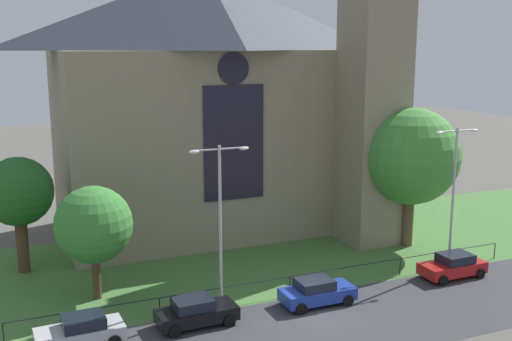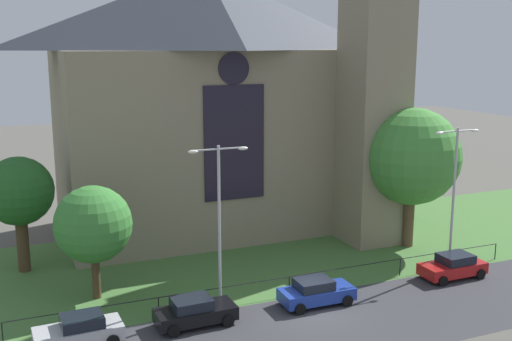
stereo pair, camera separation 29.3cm
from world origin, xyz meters
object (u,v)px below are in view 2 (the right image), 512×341
object	(u,v)px
tree_left_near	(93,225)
streetlamp_near	(219,208)
church_building	(218,99)
tree_right_near	(412,157)
parked_car_red	(453,266)
tree_left_far	(19,192)
parked_car_blue	(316,292)
tree_right_far	(387,172)
parked_car_black	(195,312)
parked_car_silver	(79,331)
streetlamp_far	(454,182)

from	to	relation	value
tree_left_near	streetlamp_near	bearing A→B (deg)	-33.11
church_building	tree_left_near	xyz separation A→B (m)	(-11.25, -10.42, -5.86)
tree_right_near	streetlamp_near	distance (m)	16.91
tree_left_near	parked_car_red	distance (m)	22.16
tree_right_near	tree_left_far	xyz separation A→B (m)	(-25.99, 5.44, -1.37)
streetlamp_near	parked_car_blue	world-z (taller)	streetlamp_near
tree_left_near	parked_car_blue	distance (m)	13.16
parked_car_blue	church_building	bearing A→B (deg)	90.78
church_building	parked_car_blue	bearing A→B (deg)	-89.99
tree_right_far	tree_left_far	xyz separation A→B (m)	(-28.61, -1.24, 1.25)
parked_car_blue	parked_car_red	size ratio (longest dim) A/B	1.00
tree_right_far	parked_car_red	size ratio (longest dim) A/B	1.48
streetlamp_near	parked_car_blue	size ratio (longest dim) A/B	2.17
church_building	streetlamp_near	bearing A→B (deg)	-109.45
tree_right_far	tree_left_far	size ratio (longest dim) A/B	0.83
parked_car_black	parked_car_blue	distance (m)	7.09
church_building	tree_right_near	size ratio (longest dim) A/B	2.58
parked_car_black	tree_left_far	bearing A→B (deg)	122.01
tree_right_near	parked_car_blue	world-z (taller)	tree_right_near
church_building	parked_car_black	size ratio (longest dim) A/B	6.13
tree_right_far	streetlamp_near	bearing A→B (deg)	-148.53
parked_car_silver	parked_car_red	distance (m)	22.82
tree_left_far	tree_left_near	world-z (taller)	tree_left_far
tree_right_far	parked_car_blue	distance (m)	19.35
parked_car_silver	parked_car_red	world-z (taller)	same
church_building	parked_car_red	distance (m)	21.01
tree_right_near	parked_car_red	world-z (taller)	tree_right_near
church_building	tree_right_near	xyz separation A→B (m)	(11.09, -9.60, -3.68)
tree_left_near	streetlamp_near	size ratio (longest dim) A/B	0.72
church_building	tree_left_far	bearing A→B (deg)	-164.39
tree_left_near	parked_car_black	size ratio (longest dim) A/B	1.57
tree_left_far	tree_left_near	size ratio (longest dim) A/B	1.13
church_building	tree_right_far	distance (m)	15.37
tree_right_near	tree_left_far	world-z (taller)	tree_right_near
streetlamp_far	parked_car_silver	size ratio (longest dim) A/B	2.18
tree_left_far	parked_car_blue	world-z (taller)	tree_left_far
streetlamp_far	tree_right_near	bearing A→B (deg)	87.03
tree_left_far	streetlamp_near	size ratio (longest dim) A/B	0.82
tree_right_near	parked_car_black	bearing A→B (deg)	-160.53
church_building	streetlamp_near	size ratio (longest dim) A/B	2.83
tree_right_far	parked_car_black	distance (m)	24.80
tree_left_far	parked_car_blue	size ratio (longest dim) A/B	1.78
parked_car_black	parked_car_blue	xyz separation A→B (m)	(7.09, -0.14, 0.00)
tree_left_near	streetlamp_near	world-z (taller)	streetlamp_near
tree_right_near	parked_car_black	world-z (taller)	tree_right_near
tree_right_near	parked_car_black	xyz separation A→B (m)	(-18.18, -6.43, -5.85)
tree_right_far	parked_car_silver	size ratio (longest dim) A/B	1.47
parked_car_silver	tree_left_far	bearing A→B (deg)	-82.09
tree_right_near	parked_car_silver	world-z (taller)	tree_right_near
tree_right_near	parked_car_red	xyz separation A→B (m)	(-1.19, -6.29, -5.85)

